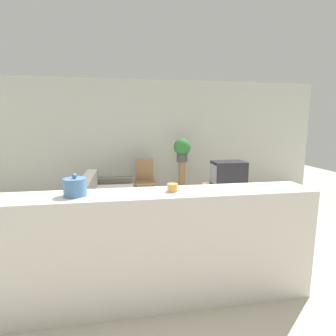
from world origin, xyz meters
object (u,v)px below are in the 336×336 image
object	(u,v)px
television	(228,173)
wooden_chair	(145,178)
decorative_bowl	(75,187)
couch	(107,202)
potted_plant	(182,149)

from	to	relation	value
television	wooden_chair	distance (m)	1.87
decorative_bowl	television	bearing A→B (deg)	44.43
television	couch	bearing A→B (deg)	176.50
couch	wooden_chair	size ratio (longest dim) A/B	1.83
couch	television	size ratio (longest dim) A/B	2.71
couch	television	bearing A→B (deg)	-3.50
couch	wooden_chair	world-z (taller)	wooden_chair
wooden_chair	potted_plant	distance (m)	1.06
potted_plant	wooden_chair	bearing A→B (deg)	-177.35
television	wooden_chair	world-z (taller)	television
television	decorative_bowl	distance (m)	3.31
couch	television	distance (m)	2.31
television	potted_plant	xyz separation A→B (m)	(-0.64, 1.14, 0.37)
wooden_chair	potted_plant	size ratio (longest dim) A/B	1.72
wooden_chair	decorative_bowl	bearing A→B (deg)	-104.21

